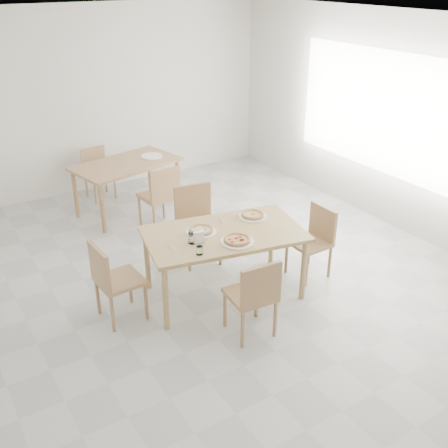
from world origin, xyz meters
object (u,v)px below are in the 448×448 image
chair_east (315,236)px  plate_empty (152,156)px  plate_margherita (253,217)px  plate_mushroom (201,232)px  chair_south (255,293)px  chair_back_s (161,193)px  pizza_margherita (253,215)px  pizza_pepperoni (237,240)px  main_table (224,239)px  plate_pepperoni (237,242)px  pizza_mushroom (201,230)px  tumbler_a (192,238)px  napkin_holder (199,238)px  second_table (126,168)px  chair_back_n (97,169)px  chair_west (112,277)px  chair_north (196,218)px  tumbler_b (200,250)px

chair_east → plate_empty: 2.91m
plate_margherita → plate_mushroom: size_ratio=0.99×
chair_south → chair_back_s: bearing=-91.5°
pizza_margherita → pizza_pepperoni: (-0.47, -0.40, 0.00)m
main_table → plate_pepperoni: 0.27m
pizza_mushroom → pizza_pepperoni: 0.43m
tumbler_a → napkin_holder: (0.05, -0.04, 0.01)m
plate_mushroom → pizza_pepperoni: size_ratio=0.94×
napkin_holder → second_table: napkin_holder is taller
chair_east → plate_pepperoni: bearing=-87.6°
plate_pepperoni → second_table: (-0.01, 2.83, -0.09)m
chair_east → plate_margherita: (-0.64, 0.34, 0.28)m
chair_south → second_table: 3.36m
plate_margherita → pizza_mushroom: pizza_mushroom is taller
main_table → chair_back_n: 3.36m
plate_pepperoni → chair_back_s: bearing=86.0°
pizza_mushroom → chair_west: bearing=176.2°
plate_margherita → pizza_pepperoni: pizza_pepperoni is taller
chair_north → chair_west: bearing=-143.7°
chair_west → chair_east: bearing=-102.2°
chair_east → second_table: bearing=-158.7°
main_table → tumbler_b: (-0.45, -0.27, 0.12)m
napkin_holder → plate_empty: bearing=87.5°
chair_north → pizza_margherita: size_ratio=2.81×
tumbler_b → chair_back_s: chair_back_s is taller
tumbler_b → tumbler_a: bearing=77.1°
plate_margherita → chair_back_n: size_ratio=0.41×
pizza_mushroom → tumbler_b: size_ratio=3.62×
plate_margherita → pizza_margherita: size_ratio=0.96×
chair_south → plate_mushroom: 0.95m
chair_west → chair_east: chair_west is taller
chair_south → tumbler_a: (-0.23, 0.76, 0.32)m
tumbler_a → chair_back_s: size_ratio=0.12×
main_table → napkin_holder: napkin_holder is taller
pizza_mushroom → second_table: size_ratio=0.20×
pizza_mushroom → second_table: 2.46m
plate_pepperoni → tumbler_b: tumbler_b is taller
tumbler_b → napkin_holder: size_ratio=0.67×
chair_east → chair_west: bearing=-100.3°
chair_east → plate_pepperoni: (-1.11, -0.06, 0.28)m
second_table → pizza_pepperoni: bearing=-102.0°
second_table → chair_west: bearing=-128.5°
chair_west → pizza_pepperoni: size_ratio=2.55×
chair_west → pizza_mushroom: 1.03m
plate_mushroom → plate_empty: 2.56m
plate_pepperoni → pizza_mushroom: 0.43m
main_table → second_table: same height
pizza_pepperoni → pizza_mushroom: bearing=117.6°
plate_mushroom → pizza_mushroom: bearing=135.0°
pizza_mushroom → chair_back_n: pizza_mushroom is taller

